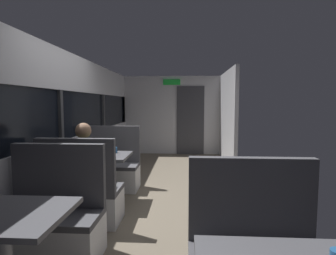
{
  "coord_description": "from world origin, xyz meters",
  "views": [
    {
      "loc": [
        0.39,
        -3.87,
        1.51
      ],
      "look_at": [
        -0.08,
        3.67,
        0.83
      ],
      "focal_mm": 29.14,
      "sensor_mm": 36.0,
      "label": 1
    }
  ],
  "objects_px": {
    "dining_table_near_window": "(3,226)",
    "bench_mid_window_facing_entry": "(112,170)",
    "bench_mid_window_facing_end": "(82,198)",
    "coffee_cup_secondary": "(115,150)",
    "seated_passenger": "(84,180)",
    "bench_near_window_facing_entry": "(52,225)",
    "dining_table_mid_window": "(99,161)"
  },
  "relations": [
    {
      "from": "bench_mid_window_facing_end",
      "to": "bench_mid_window_facing_entry",
      "type": "height_order",
      "value": "same"
    },
    {
      "from": "bench_mid_window_facing_end",
      "to": "seated_passenger",
      "type": "xyz_separation_m",
      "value": [
        0.0,
        0.07,
        0.21
      ]
    },
    {
      "from": "bench_near_window_facing_entry",
      "to": "seated_passenger",
      "type": "bearing_deg",
      "value": 90.0
    },
    {
      "from": "coffee_cup_secondary",
      "to": "bench_near_window_facing_entry",
      "type": "bearing_deg",
      "value": -97.11
    },
    {
      "from": "bench_near_window_facing_entry",
      "to": "dining_table_near_window",
      "type": "bearing_deg",
      "value": -90.0
    },
    {
      "from": "dining_table_mid_window",
      "to": "seated_passenger",
      "type": "bearing_deg",
      "value": -90.0
    },
    {
      "from": "dining_table_mid_window",
      "to": "bench_mid_window_facing_end",
      "type": "xyz_separation_m",
      "value": [
        0.0,
        -0.7,
        -0.31
      ]
    },
    {
      "from": "dining_table_mid_window",
      "to": "bench_mid_window_facing_entry",
      "type": "height_order",
      "value": "bench_mid_window_facing_entry"
    },
    {
      "from": "dining_table_near_window",
      "to": "bench_mid_window_facing_entry",
      "type": "height_order",
      "value": "bench_mid_window_facing_entry"
    },
    {
      "from": "bench_mid_window_facing_entry",
      "to": "coffee_cup_secondary",
      "type": "relative_size",
      "value": 12.22
    },
    {
      "from": "bench_mid_window_facing_entry",
      "to": "seated_passenger",
      "type": "distance_m",
      "value": 1.34
    },
    {
      "from": "bench_near_window_facing_entry",
      "to": "bench_mid_window_facing_entry",
      "type": "height_order",
      "value": "same"
    },
    {
      "from": "bench_mid_window_facing_end",
      "to": "seated_passenger",
      "type": "bearing_deg",
      "value": 90.0
    },
    {
      "from": "dining_table_mid_window",
      "to": "coffee_cup_secondary",
      "type": "height_order",
      "value": "coffee_cup_secondary"
    },
    {
      "from": "bench_mid_window_facing_entry",
      "to": "bench_mid_window_facing_end",
      "type": "bearing_deg",
      "value": -90.0
    },
    {
      "from": "dining_table_near_window",
      "to": "bench_near_window_facing_entry",
      "type": "bearing_deg",
      "value": 90.0
    },
    {
      "from": "bench_near_window_facing_entry",
      "to": "dining_table_mid_window",
      "type": "distance_m",
      "value": 1.49
    },
    {
      "from": "bench_mid_window_facing_entry",
      "to": "dining_table_near_window",
      "type": "bearing_deg",
      "value": -90.0
    },
    {
      "from": "coffee_cup_secondary",
      "to": "dining_table_near_window",
      "type": "bearing_deg",
      "value": -94.99
    },
    {
      "from": "bench_mid_window_facing_entry",
      "to": "coffee_cup_secondary",
      "type": "bearing_deg",
      "value": -68.94
    },
    {
      "from": "dining_table_mid_window",
      "to": "bench_near_window_facing_entry",
      "type": "bearing_deg",
      "value": -90.0
    },
    {
      "from": "dining_table_near_window",
      "to": "bench_mid_window_facing_entry",
      "type": "bearing_deg",
      "value": 90.0
    },
    {
      "from": "dining_table_near_window",
      "to": "bench_mid_window_facing_entry",
      "type": "xyz_separation_m",
      "value": [
        0.0,
        2.86,
        -0.31
      ]
    },
    {
      "from": "bench_near_window_facing_entry",
      "to": "coffee_cup_secondary",
      "type": "relative_size",
      "value": 12.22
    },
    {
      "from": "dining_table_near_window",
      "to": "coffee_cup_secondary",
      "type": "xyz_separation_m",
      "value": [
        0.2,
        2.33,
        0.15
      ]
    },
    {
      "from": "bench_mid_window_facing_end",
      "to": "bench_mid_window_facing_entry",
      "type": "distance_m",
      "value": 1.4
    },
    {
      "from": "dining_table_near_window",
      "to": "seated_passenger",
      "type": "relative_size",
      "value": 0.71
    },
    {
      "from": "bench_near_window_facing_entry",
      "to": "seated_passenger",
      "type": "relative_size",
      "value": 0.87
    },
    {
      "from": "dining_table_mid_window",
      "to": "coffee_cup_secondary",
      "type": "distance_m",
      "value": 0.3
    },
    {
      "from": "bench_near_window_facing_entry",
      "to": "coffee_cup_secondary",
      "type": "distance_m",
      "value": 1.71
    },
    {
      "from": "bench_mid_window_facing_end",
      "to": "coffee_cup_secondary",
      "type": "relative_size",
      "value": 12.22
    },
    {
      "from": "seated_passenger",
      "to": "bench_near_window_facing_entry",
      "type": "bearing_deg",
      "value": -90.0
    }
  ]
}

